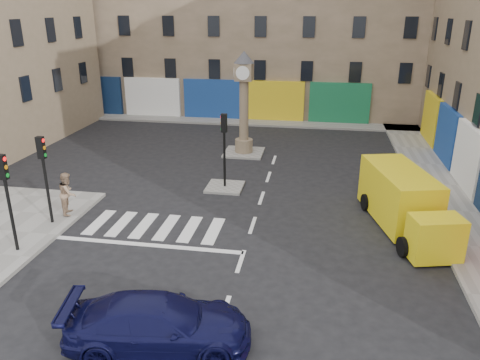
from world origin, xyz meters
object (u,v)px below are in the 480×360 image
(traffic_light_left_far, at_px, (44,166))
(navy_sedan, at_px, (159,323))
(yellow_van, at_px, (404,202))
(traffic_light_left_near, at_px, (6,188))
(pedestrian_tan, at_px, (68,193))
(clock_pillar, at_px, (244,97))
(traffic_light_island, at_px, (224,139))

(traffic_light_left_far, bearing_deg, navy_sedan, -42.79)
(yellow_van, bearing_deg, traffic_light_left_near, -175.97)
(navy_sedan, height_order, yellow_van, yellow_van)
(traffic_light_left_near, xyz_separation_m, navy_sedan, (6.88, -3.97, -1.90))
(traffic_light_left_far, height_order, yellow_van, traffic_light_left_far)
(traffic_light_left_near, relative_size, yellow_van, 0.57)
(traffic_light_left_far, relative_size, yellow_van, 0.57)
(yellow_van, bearing_deg, traffic_light_left_far, 175.06)
(pedestrian_tan, bearing_deg, traffic_light_left_near, 157.34)
(traffic_light_left_far, xyz_separation_m, clock_pillar, (6.30, 11.40, 0.93))
(yellow_van, distance_m, pedestrian_tan, 14.21)
(clock_pillar, height_order, navy_sedan, clock_pillar)
(traffic_light_left_far, xyz_separation_m, traffic_light_island, (6.30, 5.40, -0.03))
(pedestrian_tan, bearing_deg, navy_sedan, -155.66)
(clock_pillar, bearing_deg, traffic_light_island, -90.00)
(traffic_light_left_near, relative_size, clock_pillar, 0.61)
(traffic_light_left_near, xyz_separation_m, pedestrian_tan, (0.30, 3.36, -1.54))
(clock_pillar, distance_m, navy_sedan, 18.00)
(yellow_van, relative_size, pedestrian_tan, 3.49)
(navy_sedan, height_order, pedestrian_tan, pedestrian_tan)
(clock_pillar, bearing_deg, traffic_light_left_near, -114.55)
(traffic_light_island, bearing_deg, pedestrian_tan, -143.52)
(traffic_light_left_far, distance_m, navy_sedan, 9.57)
(traffic_light_left_near, bearing_deg, clock_pillar, 65.45)
(navy_sedan, relative_size, yellow_van, 0.76)
(traffic_light_left_near, relative_size, traffic_light_left_far, 1.00)
(traffic_light_left_far, xyz_separation_m, yellow_van, (14.44, 2.33, -1.49))
(traffic_light_left_near, xyz_separation_m, traffic_light_left_far, (0.00, 2.40, 0.00))
(traffic_light_left_near, xyz_separation_m, traffic_light_island, (6.30, 7.80, -0.03))
(traffic_light_island, xyz_separation_m, clock_pillar, (0.00, 6.00, 0.96))
(clock_pillar, relative_size, navy_sedan, 1.23)
(traffic_light_left_far, distance_m, yellow_van, 14.70)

